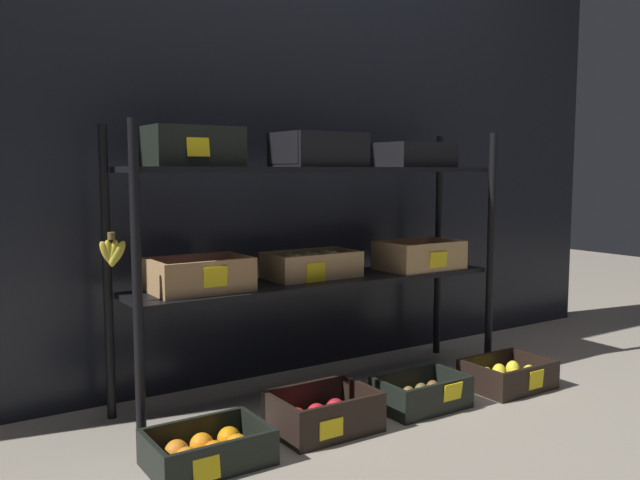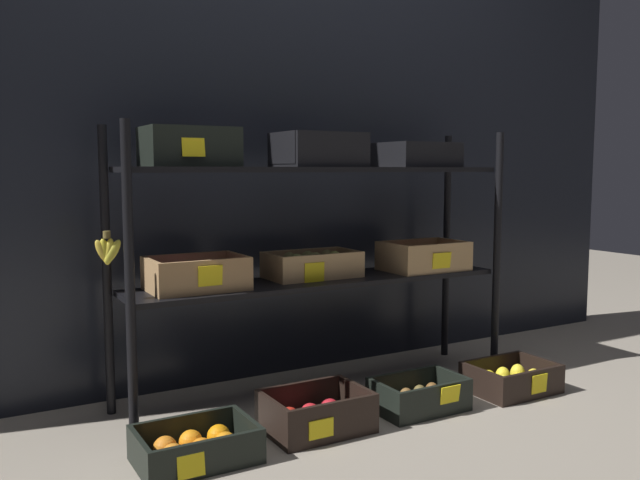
% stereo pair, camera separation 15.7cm
% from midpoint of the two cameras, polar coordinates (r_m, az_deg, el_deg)
% --- Properties ---
extents(ground_plane, '(10.00, 10.00, 0.00)m').
position_cam_midpoint_polar(ground_plane, '(2.76, -1.67, -12.75)').
color(ground_plane, gray).
extents(storefront_wall, '(3.97, 0.12, 2.18)m').
position_cam_midpoint_polar(storefront_wall, '(2.94, -5.52, 9.92)').
color(storefront_wall, black).
rests_on(storefront_wall, ground_plane).
extents(display_rack, '(1.68, 0.36, 1.05)m').
position_cam_midpoint_polar(display_rack, '(2.63, -2.03, 1.51)').
color(display_rack, black).
rests_on(display_rack, ground_plane).
extents(crate_ground_orange, '(0.36, 0.25, 0.11)m').
position_cam_midpoint_polar(crate_ground_orange, '(2.15, -11.70, -17.19)').
color(crate_ground_orange, black).
rests_on(crate_ground_orange, ground_plane).
extents(crate_ground_apple_red, '(0.35, 0.26, 0.14)m').
position_cam_midpoint_polar(crate_ground_apple_red, '(2.36, -1.70, -14.79)').
color(crate_ground_apple_red, black).
rests_on(crate_ground_apple_red, ground_plane).
extents(crate_ground_kiwi, '(0.34, 0.22, 0.12)m').
position_cam_midpoint_polar(crate_ground_kiwi, '(2.58, 6.88, -13.05)').
color(crate_ground_kiwi, black).
rests_on(crate_ground_kiwi, ground_plane).
extents(crate_ground_lemon, '(0.34, 0.26, 0.12)m').
position_cam_midpoint_polar(crate_ground_lemon, '(2.87, 14.19, -11.24)').
color(crate_ground_lemon, black).
rests_on(crate_ground_lemon, ground_plane).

